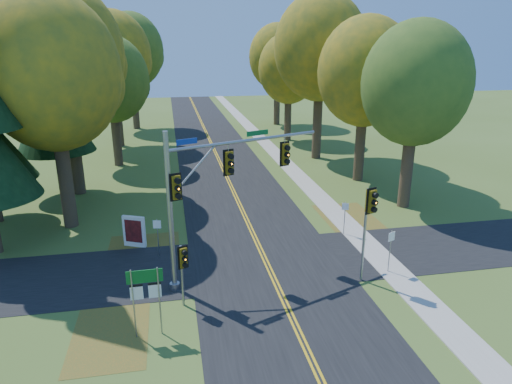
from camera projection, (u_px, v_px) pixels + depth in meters
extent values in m
plane|color=#455B20|center=(274.00, 280.00, 22.59)|extent=(160.00, 160.00, 0.00)
cube|color=black|center=(274.00, 280.00, 22.59)|extent=(8.00, 160.00, 0.02)
cube|color=black|center=(266.00, 262.00, 24.45)|extent=(60.00, 6.00, 0.02)
cube|color=gold|center=(272.00, 280.00, 22.56)|extent=(0.10, 160.00, 0.01)
cube|color=gold|center=(276.00, 279.00, 22.60)|extent=(0.10, 160.00, 0.01)
cube|color=#9E998E|center=(390.00, 268.00, 23.69)|extent=(1.60, 160.00, 0.06)
cube|color=brown|center=(143.00, 255.00, 25.16)|extent=(4.00, 6.00, 0.00)
cube|color=brown|center=(356.00, 225.00, 29.40)|extent=(3.50, 8.00, 0.00)
cube|color=brown|center=(111.00, 333.00, 18.45)|extent=(3.00, 5.00, 0.00)
cylinder|color=#38281C|center=(65.00, 175.00, 28.20)|extent=(0.86, 0.86, 6.75)
ellipsoid|color=#AA8316|center=(51.00, 72.00, 26.26)|extent=(8.00, 8.00, 9.20)
sphere|color=#AA8316|center=(85.00, 84.00, 27.92)|extent=(4.80, 4.80, 4.80)
sphere|color=#AA8316|center=(18.00, 58.00, 25.01)|extent=(4.40, 4.40, 4.40)
cylinder|color=#38281C|center=(407.00, 165.00, 31.80)|extent=(0.83, 0.83, 6.08)
ellipsoid|color=#506C21|center=(416.00, 84.00, 30.06)|extent=(7.20, 7.20, 8.28)
sphere|color=#506C21|center=(426.00, 93.00, 31.55)|extent=(4.32, 4.32, 4.32)
sphere|color=#506C21|center=(405.00, 73.00, 28.94)|extent=(3.96, 3.96, 3.96)
cylinder|color=#38281C|center=(74.00, 146.00, 34.42)|extent=(0.89, 0.89, 7.42)
ellipsoid|color=#AA8316|center=(63.00, 53.00, 32.31)|extent=(8.60, 8.60, 9.89)
sphere|color=#AA8316|center=(92.00, 65.00, 34.09)|extent=(5.16, 5.16, 5.16)
sphere|color=#AA8316|center=(35.00, 41.00, 30.97)|extent=(4.73, 4.73, 4.73)
cylinder|color=#38281C|center=(360.00, 143.00, 38.00)|extent=(0.84, 0.84, 6.30)
ellipsoid|color=#AA8316|center=(365.00, 72.00, 36.18)|extent=(7.60, 7.60, 8.74)
sphere|color=#AA8316|center=(376.00, 80.00, 37.75)|extent=(4.56, 4.56, 4.56)
sphere|color=#AA8316|center=(354.00, 62.00, 34.99)|extent=(4.18, 4.18, 4.18)
cylinder|color=#38281C|center=(116.00, 136.00, 42.74)|extent=(0.81, 0.81, 5.62)
ellipsoid|color=#506C21|center=(111.00, 79.00, 41.11)|extent=(6.80, 6.80, 7.82)
sphere|color=#506C21|center=(128.00, 86.00, 42.52)|extent=(4.08, 4.08, 4.08)
sphere|color=#506C21|center=(95.00, 72.00, 40.05)|extent=(3.74, 3.74, 3.74)
cylinder|color=#38281C|center=(317.00, 120.00, 45.15)|extent=(0.90, 0.90, 7.65)
ellipsoid|color=#AA8316|center=(320.00, 47.00, 42.98)|extent=(8.80, 8.80, 10.12)
sphere|color=#AA8316|center=(333.00, 56.00, 44.80)|extent=(5.28, 5.28, 5.28)
sphere|color=#AA8316|center=(308.00, 37.00, 41.61)|extent=(4.84, 4.84, 4.84)
cylinder|color=#38281C|center=(118.00, 115.00, 50.54)|extent=(0.87, 0.87, 6.98)
ellipsoid|color=#AA8316|center=(112.00, 55.00, 48.54)|extent=(8.20, 8.20, 9.43)
sphere|color=#AA8316|center=(130.00, 63.00, 50.24)|extent=(4.92, 4.92, 4.92)
sphere|color=#AA8316|center=(96.00, 47.00, 47.26)|extent=(4.51, 4.51, 4.51)
cylinder|color=#38281C|center=(288.00, 115.00, 53.90)|extent=(0.82, 0.82, 5.85)
ellipsoid|color=#AA8316|center=(289.00, 68.00, 52.21)|extent=(7.00, 7.00, 8.05)
sphere|color=#AA8316|center=(298.00, 74.00, 53.66)|extent=(4.20, 4.20, 4.20)
sphere|color=#AA8316|center=(280.00, 62.00, 51.12)|extent=(3.85, 3.85, 3.85)
cylinder|color=#38281C|center=(135.00, 102.00, 60.88)|extent=(0.88, 0.88, 7.20)
ellipsoid|color=#506C21|center=(131.00, 50.00, 58.83)|extent=(8.40, 8.40, 9.66)
sphere|color=#506C21|center=(145.00, 57.00, 60.56)|extent=(5.04, 5.04, 5.04)
sphere|color=#506C21|center=(118.00, 44.00, 57.52)|extent=(4.62, 4.62, 4.62)
cylinder|color=#38281C|center=(277.00, 101.00, 63.99)|extent=(0.85, 0.85, 6.53)
ellipsoid|color=#AA8316|center=(277.00, 57.00, 62.10)|extent=(7.80, 7.80, 8.97)
sphere|color=#AA8316|center=(286.00, 62.00, 63.72)|extent=(4.68, 4.68, 4.68)
sphere|color=#AA8316|center=(269.00, 51.00, 60.89)|extent=(4.29, 4.29, 4.29)
cylinder|color=#38281C|center=(61.00, 173.00, 34.65)|extent=(0.50, 0.50, 3.42)
cone|color=black|center=(52.00, 115.00, 33.26)|extent=(5.60, 5.60, 5.45)
cone|color=black|center=(45.00, 59.00, 32.03)|extent=(4.57, 4.57, 5.45)
cylinder|color=gray|center=(170.00, 215.00, 20.56)|extent=(0.24, 0.24, 7.62)
cylinder|color=gray|center=(175.00, 286.00, 21.70)|extent=(0.48, 0.48, 0.33)
cylinder|color=gray|center=(247.00, 141.00, 21.72)|extent=(7.64, 3.16, 0.15)
cylinder|color=gray|center=(193.00, 171.00, 20.59)|extent=(2.32, 1.00, 2.25)
cylinder|color=gray|center=(228.00, 147.00, 21.25)|extent=(0.04, 0.04, 0.39)
cube|color=#72590C|center=(228.00, 162.00, 21.49)|extent=(0.46, 0.44, 1.09)
cube|color=black|center=(228.00, 162.00, 21.49)|extent=(0.54, 0.24, 1.28)
sphere|color=orange|center=(231.00, 164.00, 21.29)|extent=(0.20, 0.20, 0.20)
cylinder|color=black|center=(231.00, 156.00, 21.18)|extent=(0.31, 0.26, 0.26)
cylinder|color=black|center=(231.00, 164.00, 21.29)|extent=(0.31, 0.26, 0.26)
cylinder|color=black|center=(231.00, 171.00, 21.40)|extent=(0.31, 0.26, 0.26)
cylinder|color=gray|center=(285.00, 139.00, 22.92)|extent=(0.04, 0.04, 0.39)
cube|color=#72590C|center=(284.00, 154.00, 23.15)|extent=(0.46, 0.44, 1.09)
cube|color=black|center=(284.00, 154.00, 23.15)|extent=(0.54, 0.24, 1.28)
sphere|color=orange|center=(287.00, 155.00, 22.95)|extent=(0.20, 0.20, 0.20)
cylinder|color=black|center=(288.00, 148.00, 22.85)|extent=(0.31, 0.26, 0.26)
cylinder|color=black|center=(287.00, 155.00, 22.95)|extent=(0.31, 0.26, 0.26)
cylinder|color=black|center=(287.00, 161.00, 23.06)|extent=(0.31, 0.26, 0.26)
cube|color=#72590C|center=(176.00, 187.00, 20.16)|extent=(0.46, 0.44, 1.09)
cube|color=black|center=(176.00, 187.00, 20.16)|extent=(0.54, 0.24, 1.28)
sphere|color=orange|center=(178.00, 189.00, 19.96)|extent=(0.20, 0.20, 0.20)
cylinder|color=black|center=(178.00, 181.00, 19.85)|extent=(0.31, 0.26, 0.26)
cylinder|color=black|center=(178.00, 189.00, 19.96)|extent=(0.31, 0.26, 0.26)
cylinder|color=black|center=(178.00, 196.00, 20.07)|extent=(0.31, 0.26, 0.26)
cube|color=navy|center=(187.00, 142.00, 20.04)|extent=(0.93, 0.40, 0.24)
cube|color=#0C5926|center=(258.00, 133.00, 21.93)|extent=(1.13, 0.48, 0.24)
cylinder|color=#9A9CA2|center=(364.00, 236.00, 21.82)|extent=(0.13, 0.13, 4.78)
cube|color=#72590C|center=(371.00, 201.00, 21.04)|extent=(0.46, 0.43, 1.09)
cube|color=black|center=(371.00, 201.00, 21.04)|extent=(0.54, 0.23, 1.28)
sphere|color=orange|center=(375.00, 202.00, 20.84)|extent=(0.20, 0.20, 0.20)
cylinder|color=black|center=(375.00, 195.00, 20.73)|extent=(0.30, 0.25, 0.26)
cylinder|color=black|center=(375.00, 202.00, 20.84)|extent=(0.30, 0.25, 0.26)
cylinder|color=black|center=(374.00, 210.00, 20.95)|extent=(0.30, 0.25, 0.26)
cylinder|color=gray|center=(182.00, 276.00, 19.98)|extent=(0.11, 0.11, 2.91)
cube|color=#72590C|center=(183.00, 257.00, 19.51)|extent=(0.39, 0.37, 0.91)
cube|color=black|center=(183.00, 257.00, 19.51)|extent=(0.45, 0.20, 1.07)
sphere|color=orange|center=(185.00, 259.00, 19.34)|extent=(0.16, 0.16, 0.16)
cylinder|color=black|center=(185.00, 253.00, 19.25)|extent=(0.26, 0.22, 0.22)
cylinder|color=black|center=(185.00, 259.00, 19.34)|extent=(0.26, 0.22, 0.22)
cylinder|color=black|center=(185.00, 265.00, 19.43)|extent=(0.26, 0.22, 0.22)
cylinder|color=gray|center=(134.00, 304.00, 17.78)|extent=(0.06, 0.06, 2.98)
cylinder|color=gray|center=(160.00, 301.00, 17.99)|extent=(0.06, 0.06, 2.98)
cube|color=#0C591D|center=(144.00, 276.00, 17.55)|extent=(1.39, 0.09, 0.55)
cube|color=silver|center=(144.00, 276.00, 17.55)|extent=(1.19, 0.05, 0.08)
cube|color=silver|center=(137.00, 293.00, 17.69)|extent=(0.50, 0.06, 0.55)
cube|color=black|center=(136.00, 286.00, 17.59)|extent=(0.50, 0.02, 0.10)
cube|color=silver|center=(155.00, 291.00, 17.84)|extent=(0.50, 0.06, 0.55)
cube|color=black|center=(154.00, 284.00, 17.74)|extent=(0.50, 0.02, 0.10)
cube|color=white|center=(134.00, 231.00, 26.02)|extent=(1.29, 0.73, 1.85)
cube|color=maroon|center=(133.00, 231.00, 25.91)|extent=(0.94, 0.45, 1.34)
cube|color=white|center=(127.00, 243.00, 26.38)|extent=(0.11, 0.11, 0.31)
cube|color=white|center=(144.00, 245.00, 26.15)|extent=(0.11, 0.11, 0.31)
cylinder|color=gray|center=(345.00, 218.00, 27.57)|extent=(0.05, 0.05, 2.12)
cube|color=white|center=(345.00, 207.00, 27.31)|extent=(0.39, 0.16, 0.43)
cylinder|color=gray|center=(390.00, 252.00, 23.00)|extent=(0.05, 0.05, 2.30)
cube|color=white|center=(392.00, 237.00, 22.72)|extent=(0.41, 0.21, 0.47)
cylinder|color=gray|center=(158.00, 238.00, 24.69)|extent=(0.05, 0.05, 2.22)
cube|color=white|center=(157.00, 224.00, 24.41)|extent=(0.42, 0.10, 0.45)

